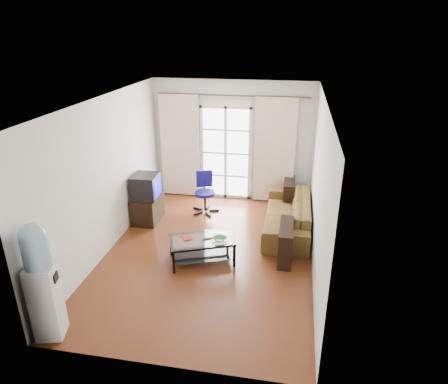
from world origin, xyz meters
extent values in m
plane|color=brown|center=(0.00, 0.00, 0.00)|extent=(5.20, 5.20, 0.00)
plane|color=white|center=(0.00, 0.00, 2.70)|extent=(5.20, 5.20, 0.00)
cube|color=silver|center=(0.00, 2.60, 1.35)|extent=(3.60, 0.02, 2.70)
cube|color=silver|center=(0.00, -2.60, 1.35)|extent=(3.60, 0.02, 2.70)
cube|color=silver|center=(-1.80, 0.00, 1.35)|extent=(0.02, 5.20, 2.70)
cube|color=silver|center=(1.80, 0.00, 1.35)|extent=(0.02, 5.20, 2.70)
cube|color=white|center=(-0.15, 2.56, 1.07)|extent=(1.01, 0.02, 2.04)
cube|color=white|center=(-0.15, 2.54, 1.07)|extent=(1.16, 0.06, 2.15)
cylinder|color=#4C3F2D|center=(0.00, 2.50, 2.38)|extent=(3.30, 0.04, 0.04)
cube|color=beige|center=(-1.20, 2.48, 1.20)|extent=(0.90, 0.07, 2.35)
cube|color=beige|center=(0.95, 2.48, 1.20)|extent=(0.90, 0.07, 2.35)
cube|color=#98989A|center=(0.80, 2.50, 0.33)|extent=(0.64, 0.12, 0.64)
imported|color=brown|center=(1.33, 1.18, 0.32)|extent=(2.20, 0.88, 0.64)
cube|color=silver|center=(-0.06, -0.27, 0.43)|extent=(1.22, 0.97, 0.01)
cube|color=black|center=(-0.06, -0.27, 0.13)|extent=(1.14, 0.89, 0.01)
cube|color=black|center=(-0.43, -0.72, 0.21)|extent=(0.05, 0.05, 0.43)
cube|color=black|center=(0.51, -0.34, 0.21)|extent=(0.05, 0.05, 0.43)
cube|color=black|center=(-0.64, -0.20, 0.21)|extent=(0.05, 0.05, 0.43)
cube|color=black|center=(0.30, 0.17, 0.21)|extent=(0.05, 0.05, 0.43)
imported|color=#2F8142|center=(0.25, -0.28, 0.46)|extent=(0.41, 0.41, 0.06)
imported|color=#A03413|center=(-0.38, -0.33, 0.44)|extent=(0.34, 0.34, 0.02)
cube|color=black|center=(0.03, -0.27, 0.44)|extent=(0.18, 0.13, 0.02)
cube|color=black|center=(-1.52, 1.05, 0.27)|extent=(0.49, 0.74, 0.54)
cube|color=black|center=(-1.50, 0.99, 0.78)|extent=(0.50, 0.54, 0.49)
cube|color=#0C19E5|center=(-1.26, 0.99, 0.78)|extent=(0.03, 0.42, 0.36)
cube|color=black|center=(-1.72, 0.98, 0.78)|extent=(0.16, 0.36, 0.32)
cylinder|color=black|center=(-0.45, 1.65, 0.22)|extent=(0.05, 0.05, 0.45)
cylinder|color=navy|center=(-0.45, 1.65, 0.44)|extent=(0.43, 0.43, 0.07)
cube|color=navy|center=(-0.49, 1.84, 0.70)|extent=(0.35, 0.14, 0.37)
cube|color=silver|center=(-1.60, -2.35, 0.53)|extent=(0.41, 0.41, 1.05)
cylinder|color=#7DA6C1|center=(-1.60, -2.35, 1.26)|extent=(0.32, 0.32, 0.42)
sphere|color=#7DA6C1|center=(-1.60, -2.35, 1.47)|extent=(0.32, 0.32, 0.32)
cube|color=black|center=(-1.44, -2.31, 0.89)|extent=(0.08, 0.14, 0.11)
camera|label=1|loc=(1.36, -6.01, 3.77)|focal=32.00mm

